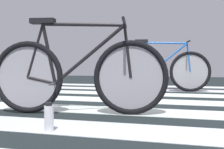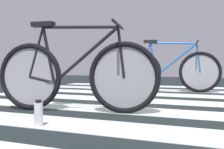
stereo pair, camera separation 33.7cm
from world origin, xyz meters
name	(u,v)px [view 2 (the right image)]	position (x,y,z in m)	size (l,w,h in m)	color
ground	(150,103)	(0.00, 0.00, 0.01)	(18.00, 14.00, 0.02)	black
crosswalk_markings	(151,101)	(0.00, 0.10, 0.02)	(5.46, 5.01, 0.00)	silver
bicycle_1_of_2	(75,74)	(-0.60, -0.91, 0.41)	(1.73, 0.53, 0.93)	black
bicycle_2_of_2	(170,70)	(0.08, 1.35, 0.41)	(1.73, 0.52, 0.93)	black
water_bottle	(39,114)	(-0.56, -1.57, 0.12)	(0.07, 0.07, 0.21)	silver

